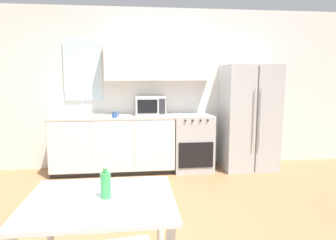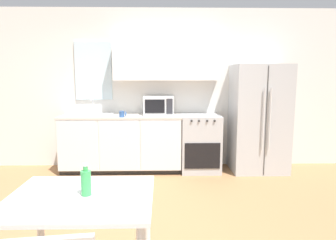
{
  "view_description": "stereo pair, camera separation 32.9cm",
  "coord_description": "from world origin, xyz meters",
  "px_view_note": "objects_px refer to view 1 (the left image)",
  "views": [
    {
      "loc": [
        -0.01,
        -2.97,
        1.57
      ],
      "look_at": [
        0.4,
        0.55,
        1.05
      ],
      "focal_mm": 32.0,
      "sensor_mm": 36.0,
      "label": 1
    },
    {
      "loc": [
        0.31,
        -2.99,
        1.57
      ],
      "look_at": [
        0.4,
        0.55,
        1.05
      ],
      "focal_mm": 32.0,
      "sensor_mm": 36.0,
      "label": 2
    }
  ],
  "objects_px": {
    "dining_table": "(101,214)",
    "microwave": "(151,105)",
    "oven_range": "(192,142)",
    "drink_bottle": "(106,184)",
    "refrigerator": "(249,117)",
    "coffee_mug": "(115,115)"
  },
  "relations": [
    {
      "from": "dining_table",
      "to": "microwave",
      "type": "bearing_deg",
      "value": 80.16
    },
    {
      "from": "refrigerator",
      "to": "dining_table",
      "type": "height_order",
      "value": "refrigerator"
    },
    {
      "from": "dining_table",
      "to": "drink_bottle",
      "type": "xyz_separation_m",
      "value": [
        0.04,
        0.01,
        0.21
      ]
    },
    {
      "from": "microwave",
      "to": "drink_bottle",
      "type": "height_order",
      "value": "microwave"
    },
    {
      "from": "oven_range",
      "to": "drink_bottle",
      "type": "xyz_separation_m",
      "value": [
        -1.17,
        -2.87,
        0.38
      ]
    },
    {
      "from": "coffee_mug",
      "to": "dining_table",
      "type": "xyz_separation_m",
      "value": [
        0.05,
        -2.68,
        -0.35
      ]
    },
    {
      "from": "oven_range",
      "to": "microwave",
      "type": "xyz_separation_m",
      "value": [
        -0.69,
        0.12,
        0.62
      ]
    },
    {
      "from": "refrigerator",
      "to": "drink_bottle",
      "type": "distance_m",
      "value": 3.56
    },
    {
      "from": "drink_bottle",
      "to": "microwave",
      "type": "bearing_deg",
      "value": 80.86
    },
    {
      "from": "coffee_mug",
      "to": "drink_bottle",
      "type": "relative_size",
      "value": 0.48
    },
    {
      "from": "refrigerator",
      "to": "drink_bottle",
      "type": "height_order",
      "value": "refrigerator"
    },
    {
      "from": "oven_range",
      "to": "microwave",
      "type": "bearing_deg",
      "value": 170.06
    },
    {
      "from": "microwave",
      "to": "coffee_mug",
      "type": "distance_m",
      "value": 0.66
    },
    {
      "from": "oven_range",
      "to": "dining_table",
      "type": "xyz_separation_m",
      "value": [
        -1.21,
        -2.88,
        0.17
      ]
    },
    {
      "from": "oven_range",
      "to": "drink_bottle",
      "type": "distance_m",
      "value": 3.12
    },
    {
      "from": "microwave",
      "to": "dining_table",
      "type": "bearing_deg",
      "value": -99.84
    },
    {
      "from": "oven_range",
      "to": "refrigerator",
      "type": "height_order",
      "value": "refrigerator"
    },
    {
      "from": "coffee_mug",
      "to": "microwave",
      "type": "bearing_deg",
      "value": 29.35
    },
    {
      "from": "refrigerator",
      "to": "dining_table",
      "type": "distance_m",
      "value": 3.6
    },
    {
      "from": "refrigerator",
      "to": "dining_table",
      "type": "xyz_separation_m",
      "value": [
        -2.18,
        -2.85,
        -0.25
      ]
    },
    {
      "from": "refrigerator",
      "to": "microwave",
      "type": "bearing_deg",
      "value": 175.05
    },
    {
      "from": "refrigerator",
      "to": "drink_bottle",
      "type": "relative_size",
      "value": 7.66
    }
  ]
}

